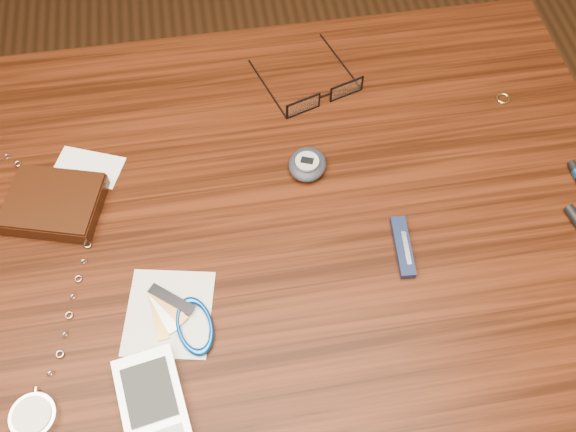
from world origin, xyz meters
The scene contains 10 objects.
ground centered at (0.00, 0.00, 0.00)m, with size 3.80×3.80×0.00m, color #472814.
desk centered at (0.00, 0.00, 0.65)m, with size 1.00×0.70×0.75m.
wallet_and_card centered at (-0.22, 0.07, 0.76)m, with size 0.15×0.16×0.02m.
eyeglasses centered at (0.14, 0.19, 0.76)m, with size 0.15×0.15×0.03m.
gold_ring centered at (0.39, 0.15, 0.75)m, with size 0.02×0.02×0.00m, color #E7C46B.
pocket_watch centered at (-0.24, -0.17, 0.76)m, with size 0.11×0.37×0.02m.
pda_phone centered at (-0.11, -0.20, 0.76)m, with size 0.08×0.13×0.02m.
pedometer centered at (0.10, 0.08, 0.76)m, with size 0.07×0.07×0.02m.
notepad_keys centered at (-0.08, -0.10, 0.75)m, with size 0.12×0.12×0.01m.
pocket_knife centered at (0.19, -0.06, 0.76)m, with size 0.02×0.08×0.01m.
Camera 1 is at (-0.00, -0.40, 1.43)m, focal length 40.00 mm.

